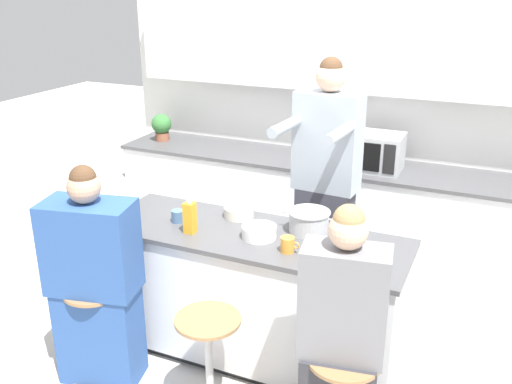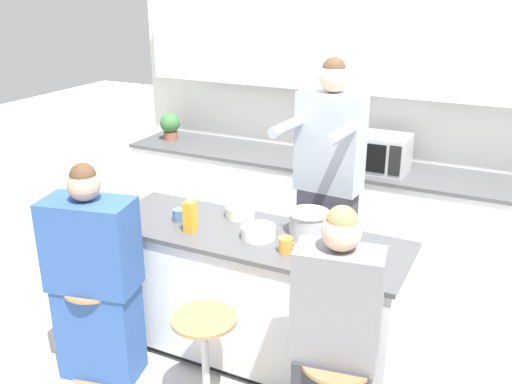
{
  "view_description": "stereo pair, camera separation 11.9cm",
  "coord_description": "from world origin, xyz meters",
  "px_view_note": "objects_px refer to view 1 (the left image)",
  "views": [
    {
      "loc": [
        1.32,
        -2.9,
        2.36
      ],
      "look_at": [
        0.0,
        0.07,
        1.13
      ],
      "focal_mm": 40.0,
      "sensor_mm": 36.0,
      "label": 1
    },
    {
      "loc": [
        1.43,
        -2.85,
        2.36
      ],
      "look_at": [
        0.0,
        0.07,
        1.13
      ],
      "focal_mm": 40.0,
      "sensor_mm": 36.0,
      "label": 2
    }
  ],
  "objects_px": {
    "coffee_cup_near": "(178,216)",
    "coffee_cup_far": "(288,245)",
    "person_cooking": "(325,196)",
    "cooking_pot": "(309,222)",
    "bar_stool_leftmost": "(98,329)",
    "juice_carton": "(190,218)",
    "kitchen_island": "(252,295)",
    "person_seated_near": "(341,349)",
    "fruit_bowl": "(239,212)",
    "potted_plant": "(162,126)",
    "person_wrapped_blanket": "(95,285)",
    "microwave": "(371,151)",
    "bar_stool_center": "(209,362)"
  },
  "relations": [
    {
      "from": "bar_stool_center",
      "to": "potted_plant",
      "type": "distance_m",
      "value": 2.8
    },
    {
      "from": "kitchen_island",
      "to": "juice_carton",
      "type": "distance_m",
      "value": 0.66
    },
    {
      "from": "bar_stool_leftmost",
      "to": "juice_carton",
      "type": "relative_size",
      "value": 2.92
    },
    {
      "from": "potted_plant",
      "to": "microwave",
      "type": "bearing_deg",
      "value": -1.25
    },
    {
      "from": "bar_stool_center",
      "to": "coffee_cup_near",
      "type": "height_order",
      "value": "coffee_cup_near"
    },
    {
      "from": "juice_carton",
      "to": "microwave",
      "type": "relative_size",
      "value": 0.42
    },
    {
      "from": "coffee_cup_near",
      "to": "person_seated_near",
      "type": "bearing_deg",
      "value": -23.66
    },
    {
      "from": "microwave",
      "to": "person_cooking",
      "type": "bearing_deg",
      "value": -97.11
    },
    {
      "from": "potted_plant",
      "to": "fruit_bowl",
      "type": "bearing_deg",
      "value": -42.87
    },
    {
      "from": "coffee_cup_near",
      "to": "coffee_cup_far",
      "type": "xyz_separation_m",
      "value": [
        0.8,
        -0.11,
        0.01
      ]
    },
    {
      "from": "person_cooking",
      "to": "potted_plant",
      "type": "bearing_deg",
      "value": 158.39
    },
    {
      "from": "cooking_pot",
      "to": "juice_carton",
      "type": "distance_m",
      "value": 0.73
    },
    {
      "from": "person_cooking",
      "to": "juice_carton",
      "type": "distance_m",
      "value": 1.0
    },
    {
      "from": "person_wrapped_blanket",
      "to": "coffee_cup_near",
      "type": "xyz_separation_m",
      "value": [
        0.25,
        0.55,
        0.27
      ]
    },
    {
      "from": "kitchen_island",
      "to": "cooking_pot",
      "type": "relative_size",
      "value": 5.62
    },
    {
      "from": "person_cooking",
      "to": "cooking_pot",
      "type": "distance_m",
      "value": 0.49
    },
    {
      "from": "kitchen_island",
      "to": "bar_stool_leftmost",
      "type": "xyz_separation_m",
      "value": [
        -0.77,
        -0.58,
        -0.11
      ]
    },
    {
      "from": "coffee_cup_far",
      "to": "juice_carton",
      "type": "height_order",
      "value": "juice_carton"
    },
    {
      "from": "bar_stool_leftmost",
      "to": "coffee_cup_far",
      "type": "bearing_deg",
      "value": 22.31
    },
    {
      "from": "bar_stool_center",
      "to": "cooking_pot",
      "type": "relative_size",
      "value": 1.8
    },
    {
      "from": "bar_stool_center",
      "to": "bar_stool_leftmost",
      "type": "bearing_deg",
      "value": 179.89
    },
    {
      "from": "kitchen_island",
      "to": "coffee_cup_far",
      "type": "distance_m",
      "value": 0.58
    },
    {
      "from": "person_wrapped_blanket",
      "to": "cooking_pot",
      "type": "height_order",
      "value": "person_wrapped_blanket"
    },
    {
      "from": "kitchen_island",
      "to": "person_seated_near",
      "type": "xyz_separation_m",
      "value": [
        0.75,
        -0.58,
        0.19
      ]
    },
    {
      "from": "bar_stool_center",
      "to": "coffee_cup_near",
      "type": "relative_size",
      "value": 5.58
    },
    {
      "from": "fruit_bowl",
      "to": "coffee_cup_near",
      "type": "height_order",
      "value": "coffee_cup_near"
    },
    {
      "from": "bar_stool_leftmost",
      "to": "cooking_pot",
      "type": "relative_size",
      "value": 1.8
    },
    {
      "from": "bar_stool_leftmost",
      "to": "coffee_cup_far",
      "type": "height_order",
      "value": "coffee_cup_far"
    },
    {
      "from": "person_seated_near",
      "to": "fruit_bowl",
      "type": "xyz_separation_m",
      "value": [
        -0.93,
        0.78,
        0.28
      ]
    },
    {
      "from": "bar_stool_center",
      "to": "person_seated_near",
      "type": "distance_m",
      "value": 0.81
    },
    {
      "from": "cooking_pot",
      "to": "coffee_cup_far",
      "type": "bearing_deg",
      "value": -94.18
    },
    {
      "from": "cooking_pot",
      "to": "bar_stool_leftmost",
      "type": "bearing_deg",
      "value": -145.63
    },
    {
      "from": "cooking_pot",
      "to": "fruit_bowl",
      "type": "bearing_deg",
      "value": 175.53
    },
    {
      "from": "juice_carton",
      "to": "potted_plant",
      "type": "xyz_separation_m",
      "value": [
        -1.31,
        1.71,
        0.05
      ]
    },
    {
      "from": "potted_plant",
      "to": "kitchen_island",
      "type": "bearing_deg",
      "value": -43.48
    },
    {
      "from": "person_seated_near",
      "to": "fruit_bowl",
      "type": "bearing_deg",
      "value": 130.68
    },
    {
      "from": "bar_stool_leftmost",
      "to": "person_wrapped_blanket",
      "type": "distance_m",
      "value": 0.32
    },
    {
      "from": "coffee_cup_far",
      "to": "cooking_pot",
      "type": "bearing_deg",
      "value": 85.82
    },
    {
      "from": "person_wrapped_blanket",
      "to": "potted_plant",
      "type": "distance_m",
      "value": 2.36
    },
    {
      "from": "person_cooking",
      "to": "cooking_pot",
      "type": "height_order",
      "value": "person_cooking"
    },
    {
      "from": "cooking_pot",
      "to": "coffee_cup_far",
      "type": "distance_m",
      "value": 0.31
    },
    {
      "from": "person_seated_near",
      "to": "juice_carton",
      "type": "height_order",
      "value": "person_seated_near"
    },
    {
      "from": "juice_carton",
      "to": "potted_plant",
      "type": "relative_size",
      "value": 0.83
    },
    {
      "from": "coffee_cup_near",
      "to": "microwave",
      "type": "distance_m",
      "value": 1.79
    },
    {
      "from": "person_wrapped_blanket",
      "to": "juice_carton",
      "type": "bearing_deg",
      "value": 34.55
    },
    {
      "from": "kitchen_island",
      "to": "coffee_cup_near",
      "type": "height_order",
      "value": "coffee_cup_near"
    },
    {
      "from": "juice_carton",
      "to": "cooking_pot",
      "type": "bearing_deg",
      "value": 24.77
    },
    {
      "from": "fruit_bowl",
      "to": "person_wrapped_blanket",
      "type": "bearing_deg",
      "value": -126.35
    },
    {
      "from": "cooking_pot",
      "to": "microwave",
      "type": "xyz_separation_m",
      "value": [
        0.06,
        1.36,
        0.09
      ]
    },
    {
      "from": "person_cooking",
      "to": "coffee_cup_far",
      "type": "bearing_deg",
      "value": -83.8
    }
  ]
}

